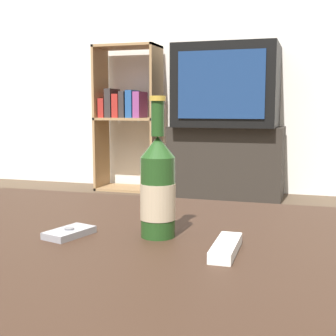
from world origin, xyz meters
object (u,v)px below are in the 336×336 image
object	(u,v)px
tv_stand	(227,162)
cell_phone	(69,233)
bookshelf	(126,114)
remote_control	(226,248)
television	(228,86)
beer_bottle	(158,188)

from	to	relation	value
tv_stand	cell_phone	xyz separation A→B (m)	(0.16, -2.76, 0.17)
bookshelf	remote_control	distance (m)	3.16
remote_control	bookshelf	bearing A→B (deg)	114.51
television	beer_bottle	distance (m)	2.75
television	bookshelf	bearing A→B (deg)	175.05
bookshelf	cell_phone	world-z (taller)	bookshelf
cell_phone	remote_control	xyz separation A→B (m)	(0.32, -0.02, 0.00)
bookshelf	remote_control	bearing A→B (deg)	-64.60
beer_bottle	cell_phone	distance (m)	0.20
television	remote_control	distance (m)	2.85
cell_phone	remote_control	bearing A→B (deg)	12.79
beer_bottle	remote_control	distance (m)	0.19
beer_bottle	cell_phone	size ratio (longest dim) A/B	2.49
beer_bottle	cell_phone	bearing A→B (deg)	-163.79
television	beer_bottle	bearing A→B (deg)	-82.89
television	beer_bottle	xyz separation A→B (m)	(0.34, -2.71, -0.32)
tv_stand	beer_bottle	bearing A→B (deg)	-82.90
beer_bottle	remote_control	bearing A→B (deg)	-23.93
television	cell_phone	world-z (taller)	television
tv_stand	remote_control	xyz separation A→B (m)	(0.49, -2.78, 0.17)
bookshelf	cell_phone	xyz separation A→B (m)	(1.03, -2.84, -0.20)
tv_stand	beer_bottle	xyz separation A→B (m)	(0.34, -2.71, 0.26)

